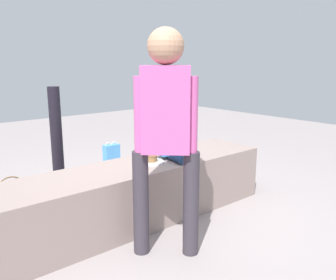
{
  "coord_description": "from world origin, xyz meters",
  "views": [
    {
      "loc": [
        -1.67,
        -2.37,
        1.35
      ],
      "look_at": [
        0.09,
        -0.29,
        0.74
      ],
      "focal_mm": 38.23,
      "sensor_mm": 36.0,
      "label": 1
    }
  ],
  "objects_px": {
    "party_cup_red": "(96,183)",
    "handbag_black_leather": "(156,181)",
    "child_seated": "(171,135)",
    "handbag_brown_canvas": "(12,202)",
    "adult_standing": "(166,124)",
    "gift_bag": "(112,157)",
    "cake_plate": "(151,160)"
  },
  "relations": [
    {
      "from": "child_seated",
      "to": "handbag_brown_canvas",
      "type": "bearing_deg",
      "value": 145.02
    },
    {
      "from": "child_seated",
      "to": "party_cup_red",
      "type": "relative_size",
      "value": 4.47
    },
    {
      "from": "gift_bag",
      "to": "party_cup_red",
      "type": "bearing_deg",
      "value": -136.58
    },
    {
      "from": "handbag_brown_canvas",
      "to": "handbag_black_leather",
      "type": "bearing_deg",
      "value": -12.23
    },
    {
      "from": "adult_standing",
      "to": "handbag_brown_canvas",
      "type": "xyz_separation_m",
      "value": [
        -0.64,
        1.35,
        -0.81
      ]
    },
    {
      "from": "handbag_brown_canvas",
      "to": "gift_bag",
      "type": "bearing_deg",
      "value": 23.66
    },
    {
      "from": "party_cup_red",
      "to": "adult_standing",
      "type": "bearing_deg",
      "value": -100.33
    },
    {
      "from": "cake_plate",
      "to": "handbag_brown_canvas",
      "type": "height_order",
      "value": "cake_plate"
    },
    {
      "from": "child_seated",
      "to": "handbag_brown_canvas",
      "type": "xyz_separation_m",
      "value": [
        -1.16,
        0.81,
        -0.58
      ]
    },
    {
      "from": "child_seated",
      "to": "cake_plate",
      "type": "height_order",
      "value": "child_seated"
    },
    {
      "from": "adult_standing",
      "to": "handbag_black_leather",
      "type": "bearing_deg",
      "value": 54.96
    },
    {
      "from": "party_cup_red",
      "to": "handbag_black_leather",
      "type": "relative_size",
      "value": 0.38
    },
    {
      "from": "handbag_black_leather",
      "to": "handbag_brown_canvas",
      "type": "distance_m",
      "value": 1.41
    },
    {
      "from": "party_cup_red",
      "to": "child_seated",
      "type": "bearing_deg",
      "value": -76.17
    },
    {
      "from": "party_cup_red",
      "to": "handbag_black_leather",
      "type": "distance_m",
      "value": 0.65
    },
    {
      "from": "adult_standing",
      "to": "gift_bag",
      "type": "distance_m",
      "value": 2.23
    },
    {
      "from": "gift_bag",
      "to": "handbag_brown_canvas",
      "type": "height_order",
      "value": "same"
    },
    {
      "from": "cake_plate",
      "to": "gift_bag",
      "type": "xyz_separation_m",
      "value": [
        0.46,
        1.41,
        -0.35
      ]
    },
    {
      "from": "cake_plate",
      "to": "gift_bag",
      "type": "bearing_deg",
      "value": 72.14
    },
    {
      "from": "gift_bag",
      "to": "child_seated",
      "type": "bearing_deg",
      "value": -99.35
    },
    {
      "from": "adult_standing",
      "to": "handbag_brown_canvas",
      "type": "distance_m",
      "value": 1.7
    },
    {
      "from": "child_seated",
      "to": "cake_plate",
      "type": "relative_size",
      "value": 2.16
    },
    {
      "from": "cake_plate",
      "to": "handbag_black_leather",
      "type": "height_order",
      "value": "cake_plate"
    },
    {
      "from": "party_cup_red",
      "to": "handbag_black_leather",
      "type": "xyz_separation_m",
      "value": [
        0.46,
        -0.46,
        0.05
      ]
    },
    {
      "from": "cake_plate",
      "to": "gift_bag",
      "type": "distance_m",
      "value": 1.52
    },
    {
      "from": "gift_bag",
      "to": "party_cup_red",
      "type": "relative_size",
      "value": 3.4
    },
    {
      "from": "child_seated",
      "to": "handbag_brown_canvas",
      "type": "relative_size",
      "value": 1.32
    },
    {
      "from": "gift_bag",
      "to": "party_cup_red",
      "type": "height_order",
      "value": "gift_bag"
    },
    {
      "from": "gift_bag",
      "to": "handbag_black_leather",
      "type": "bearing_deg",
      "value": -90.76
    },
    {
      "from": "party_cup_red",
      "to": "handbag_black_leather",
      "type": "bearing_deg",
      "value": -45.01
    },
    {
      "from": "child_seated",
      "to": "handbag_black_leather",
      "type": "distance_m",
      "value": 0.82
    },
    {
      "from": "handbag_brown_canvas",
      "to": "child_seated",
      "type": "bearing_deg",
      "value": -34.98
    }
  ]
}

